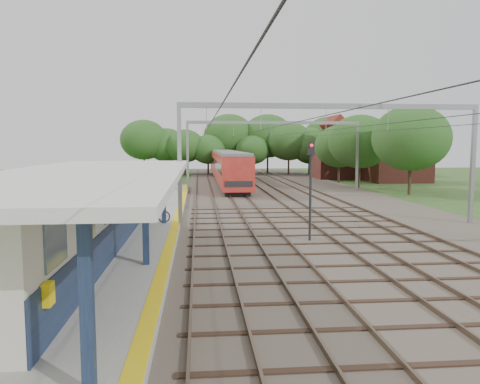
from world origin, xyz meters
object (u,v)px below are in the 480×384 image
bicycle (154,214)px  train (226,165)px  person (154,208)px  signal_post (311,177)px

bicycle → train: train is taller
person → signal_post: size_ratio=0.37×
person → train: train is taller
person → bicycle: bearing=-19.1°
bicycle → train: 32.86m
bicycle → signal_post: bearing=-126.9°
bicycle → signal_post: (7.79, -4.17, 2.26)m
bicycle → signal_post: 9.12m
bicycle → train: bearing=-19.2°
person → train: bearing=-119.6°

